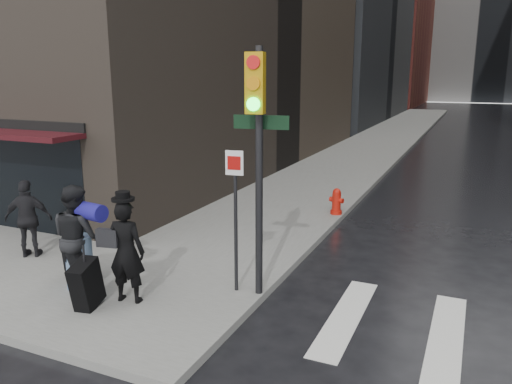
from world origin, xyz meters
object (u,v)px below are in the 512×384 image
at_px(man_overcoat, 118,257).
at_px(man_jeans, 78,237).
at_px(traffic_light, 255,141).
at_px(fire_hydrant, 336,203).
at_px(man_greycoat, 29,219).

relative_size(man_overcoat, man_jeans, 1.03).
relative_size(traffic_light, fire_hydrant, 5.82).
height_order(man_jeans, man_greycoat, man_jeans).
bearing_deg(fire_hydrant, traffic_light, -89.23).
bearing_deg(man_overcoat, fire_hydrant, -116.08).
relative_size(man_overcoat, man_greycoat, 1.18).
relative_size(man_greycoat, fire_hydrant, 2.28).
bearing_deg(man_overcoat, traffic_light, -159.35).
distance_m(man_overcoat, man_greycoat, 3.38).
height_order(man_jeans, traffic_light, traffic_light).
relative_size(man_jeans, fire_hydrant, 2.63).
bearing_deg(man_greycoat, man_overcoat, 135.06).
height_order(man_jeans, fire_hydrant, man_jeans).
distance_m(man_greycoat, fire_hydrant, 7.89).
xyz_separation_m(man_jeans, man_greycoat, (-2.13, 0.81, -0.13)).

